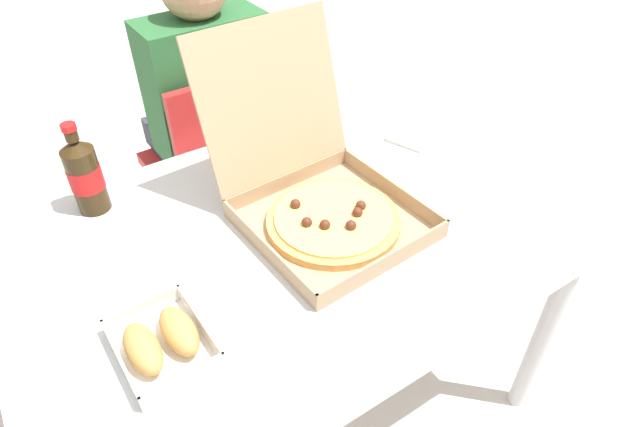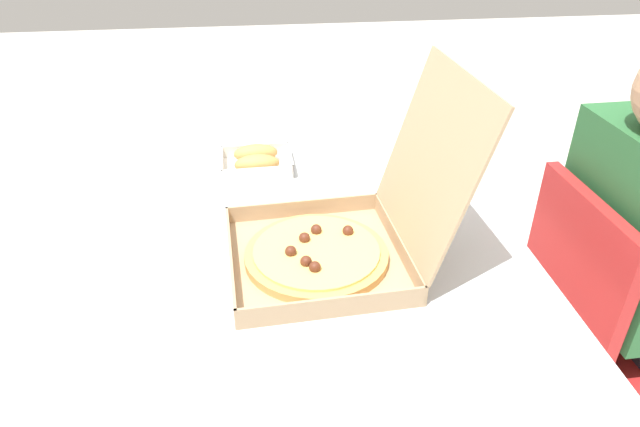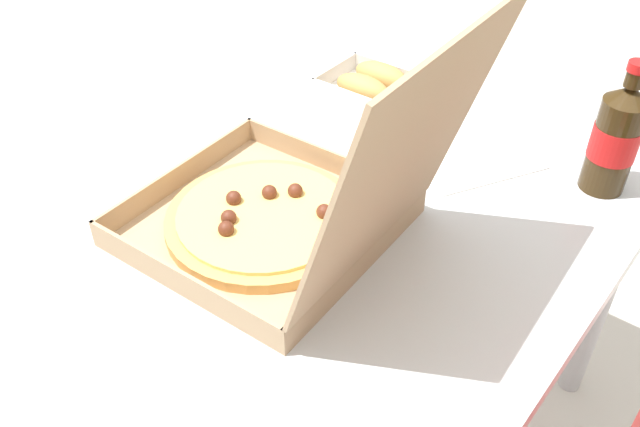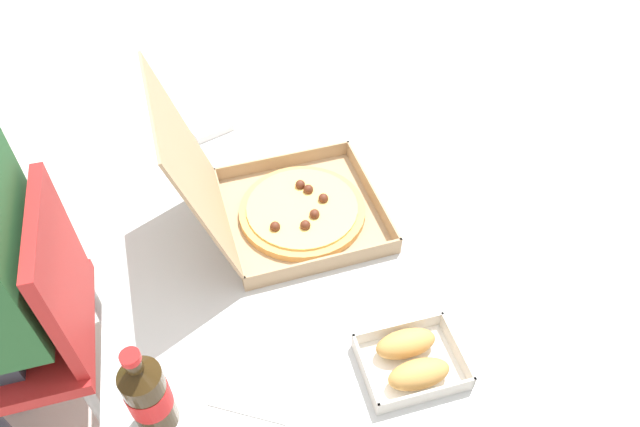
{
  "view_description": "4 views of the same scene",
  "coord_description": "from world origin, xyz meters",
  "px_view_note": "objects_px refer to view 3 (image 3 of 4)",
  "views": [
    {
      "loc": [
        -0.45,
        -0.78,
        1.5
      ],
      "look_at": [
        0.05,
        -0.03,
        0.75
      ],
      "focal_mm": 30.0,
      "sensor_mm": 36.0,
      "label": 1
    },
    {
      "loc": [
        1.03,
        -0.14,
        1.42
      ],
      "look_at": [
        -0.0,
        -0.02,
        0.78
      ],
      "focal_mm": 31.89,
      "sensor_mm": 36.0,
      "label": 2
    },
    {
      "loc": [
        0.63,
        0.53,
        1.37
      ],
      "look_at": [
        0.01,
        0.02,
        0.72
      ],
      "focal_mm": 37.63,
      "sensor_mm": 36.0,
      "label": 3
    },
    {
      "loc": [
        -0.85,
        0.15,
        1.71
      ],
      "look_at": [
        0.03,
        -0.07,
        0.76
      ],
      "focal_mm": 32.21,
      "sensor_mm": 36.0,
      "label": 4
    }
  ],
  "objects_px": {
    "bread_side_box": "(372,84)",
    "paper_menu": "(473,159)",
    "cola_bottle": "(616,138)",
    "pizza_box_open": "(286,210)"
  },
  "relations": [
    {
      "from": "pizza_box_open",
      "to": "cola_bottle",
      "type": "bearing_deg",
      "value": 143.38
    },
    {
      "from": "bread_side_box",
      "to": "cola_bottle",
      "type": "bearing_deg",
      "value": 88.6
    },
    {
      "from": "bread_side_box",
      "to": "paper_menu",
      "type": "bearing_deg",
      "value": 74.99
    },
    {
      "from": "paper_menu",
      "to": "pizza_box_open",
      "type": "bearing_deg",
      "value": 11.28
    },
    {
      "from": "pizza_box_open",
      "to": "bread_side_box",
      "type": "distance_m",
      "value": 0.46
    },
    {
      "from": "cola_bottle",
      "to": "paper_menu",
      "type": "relative_size",
      "value": 1.07
    },
    {
      "from": "cola_bottle",
      "to": "bread_side_box",
      "type": "bearing_deg",
      "value": -91.4
    },
    {
      "from": "bread_side_box",
      "to": "paper_menu",
      "type": "distance_m",
      "value": 0.28
    },
    {
      "from": "cola_bottle",
      "to": "paper_menu",
      "type": "xyz_separation_m",
      "value": [
        0.06,
        -0.2,
        -0.09
      ]
    },
    {
      "from": "bread_side_box",
      "to": "cola_bottle",
      "type": "height_order",
      "value": "cola_bottle"
    }
  ]
}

